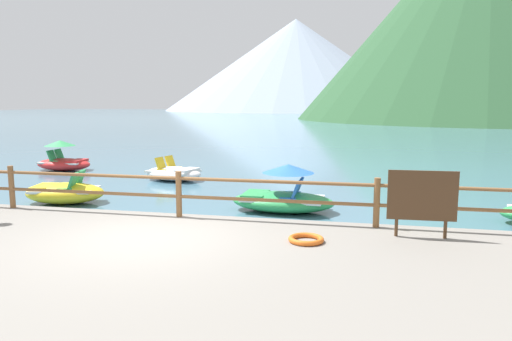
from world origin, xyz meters
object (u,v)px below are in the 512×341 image
(pedal_boat_3, at_px, (283,196))
(pedal_boat_4, at_px, (63,160))
(pedal_boat_2, at_px, (65,192))
(sign_board, at_px, (422,197))
(life_ring, at_px, (306,239))
(pedal_boat_0, at_px, (174,173))

(pedal_boat_3, height_order, pedal_boat_4, pedal_boat_3)
(pedal_boat_2, height_order, pedal_boat_4, pedal_boat_4)
(sign_board, xyz_separation_m, pedal_boat_4, (-12.73, 8.41, -0.73))
(sign_board, height_order, pedal_boat_4, sign_board)
(life_ring, bearing_deg, pedal_boat_3, 104.60)
(sign_board, relative_size, pedal_boat_4, 0.53)
(sign_board, relative_size, pedal_boat_2, 0.51)
(life_ring, xyz_separation_m, pedal_boat_2, (-7.00, 3.55, -0.15))
(pedal_boat_3, bearing_deg, pedal_boat_0, 138.99)
(sign_board, xyz_separation_m, life_ring, (-1.94, -0.70, -0.68))
(pedal_boat_0, height_order, pedal_boat_2, pedal_boat_2)
(life_ring, bearing_deg, pedal_boat_0, 125.41)
(pedal_boat_0, xyz_separation_m, pedal_boat_2, (-1.46, -4.24, 0.04))
(pedal_boat_3, bearing_deg, pedal_boat_2, -177.17)
(life_ring, height_order, pedal_boat_4, pedal_boat_4)
(pedal_boat_0, height_order, pedal_boat_3, pedal_boat_3)
(life_ring, xyz_separation_m, pedal_boat_4, (-10.79, 9.10, -0.04))
(life_ring, xyz_separation_m, pedal_boat_0, (-5.54, 7.79, -0.19))
(sign_board, bearing_deg, pedal_boat_4, 146.55)
(sign_board, relative_size, pedal_boat_3, 0.45)
(sign_board, distance_m, pedal_boat_4, 15.27)
(pedal_boat_4, bearing_deg, life_ring, -40.16)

